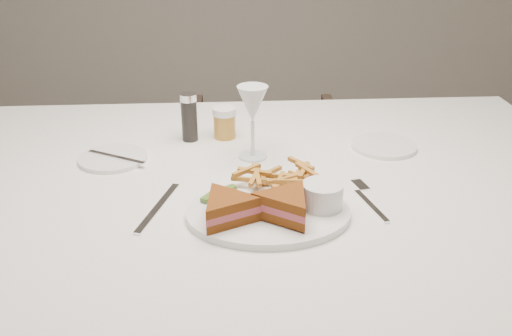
{
  "coord_description": "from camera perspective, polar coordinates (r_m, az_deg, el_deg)",
  "views": [
    {
      "loc": [
        0.27,
        -0.86,
        1.31
      ],
      "look_at": [
        0.33,
        0.21,
        0.8
      ],
      "focal_mm": 40.0,
      "sensor_mm": 36.0,
      "label": 1
    }
  ],
  "objects": [
    {
      "name": "table",
      "position": [
        1.46,
        -0.12,
        -14.38
      ],
      "size": [
        1.6,
        1.07,
        0.75
      ],
      "primitive_type": "cube",
      "rotation": [
        0.0,
        0.0,
        0.01
      ],
      "color": "white",
      "rests_on": "ground"
    },
    {
      "name": "chair_far",
      "position": [
        2.32,
        0.8,
        -0.29
      ],
      "size": [
        0.62,
        0.58,
        0.62
      ],
      "primitive_type": "imported",
      "rotation": [
        0.0,
        0.0,
        3.1
      ],
      "color": "#4C3B2F",
      "rests_on": "ground"
    },
    {
      "name": "table_setting",
      "position": [
        1.19,
        0.45,
        -0.74
      ],
      "size": [
        0.82,
        0.58,
        0.18
      ],
      "color": "white",
      "rests_on": "table"
    }
  ]
}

